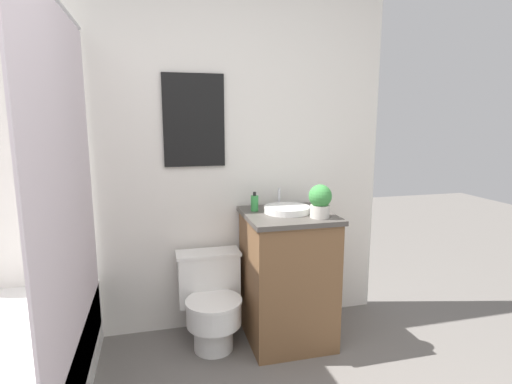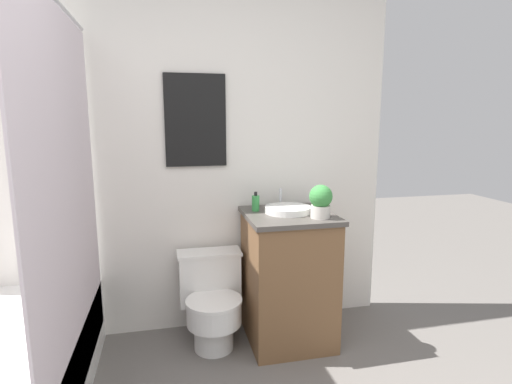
{
  "view_description": "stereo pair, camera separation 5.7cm",
  "coord_description": "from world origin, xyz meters",
  "px_view_note": "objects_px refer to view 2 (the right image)",
  "views": [
    {
      "loc": [
        -0.02,
        -0.71,
        1.44
      ],
      "look_at": [
        0.54,
        1.51,
        1.03
      ],
      "focal_mm": 28.0,
      "sensor_mm": 36.0,
      "label": 1
    },
    {
      "loc": [
        0.04,
        -0.72,
        1.44
      ],
      "look_at": [
        0.54,
        1.51,
        1.03
      ],
      "focal_mm": 28.0,
      "sensor_mm": 36.0,
      "label": 2
    }
  ],
  "objects_px": {
    "sink": "(288,209)",
    "potted_plant": "(321,201)",
    "soap_bottle": "(256,203)",
    "toilet": "(212,300)"
  },
  "relations": [
    {
      "from": "potted_plant",
      "to": "sink",
      "type": "bearing_deg",
      "value": 129.56
    },
    {
      "from": "toilet",
      "to": "potted_plant",
      "type": "relative_size",
      "value": 2.89
    },
    {
      "from": "soap_bottle",
      "to": "potted_plant",
      "type": "relative_size",
      "value": 0.62
    },
    {
      "from": "soap_bottle",
      "to": "potted_plant",
      "type": "bearing_deg",
      "value": -39.01
    },
    {
      "from": "sink",
      "to": "soap_bottle",
      "type": "relative_size",
      "value": 2.64
    },
    {
      "from": "sink",
      "to": "potted_plant",
      "type": "xyz_separation_m",
      "value": [
        0.15,
        -0.18,
        0.09
      ]
    },
    {
      "from": "sink",
      "to": "potted_plant",
      "type": "height_order",
      "value": "potted_plant"
    },
    {
      "from": "toilet",
      "to": "soap_bottle",
      "type": "height_order",
      "value": "soap_bottle"
    },
    {
      "from": "sink",
      "to": "soap_bottle",
      "type": "bearing_deg",
      "value": 153.6
    },
    {
      "from": "toilet",
      "to": "soap_bottle",
      "type": "bearing_deg",
      "value": 12.3
    }
  ]
}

